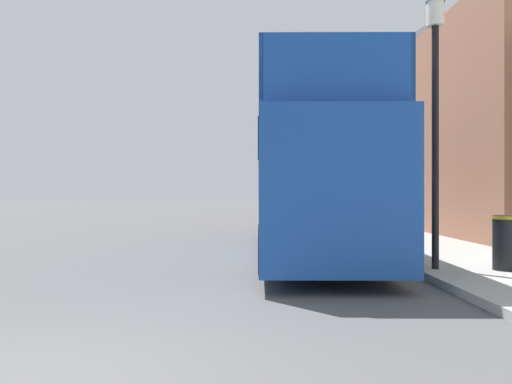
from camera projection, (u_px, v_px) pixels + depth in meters
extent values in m
plane|color=#4C4C4F|center=(207.00, 224.00, 24.82)|extent=(144.00, 144.00, 0.00)
cube|color=#999993|center=(355.00, 227.00, 21.99)|extent=(3.33, 108.00, 0.14)
cube|color=#9E664C|center=(443.00, 148.00, 23.93)|extent=(6.00, 22.62, 7.43)
pyramid|color=#2D2D33|center=(443.00, 42.00, 23.94)|extent=(6.00, 22.62, 2.73)
cube|color=#19479E|center=(308.00, 192.00, 12.47)|extent=(2.79, 10.20, 2.67)
cube|color=white|center=(310.00, 186.00, 11.96)|extent=(2.66, 5.65, 0.45)
cube|color=black|center=(308.00, 158.00, 12.47)|extent=(2.80, 9.39, 0.70)
cube|color=#19479E|center=(308.00, 136.00, 12.47)|extent=(2.77, 9.39, 0.10)
cube|color=#19479E|center=(261.00, 113.00, 12.48)|extent=(0.38, 9.31, 1.06)
cube|color=#19479E|center=(356.00, 113.00, 12.46)|extent=(0.38, 9.31, 1.06)
cube|color=#19479E|center=(337.00, 66.00, 7.85)|extent=(2.46, 0.15, 1.06)
cube|color=#19479E|center=(297.00, 132.00, 16.42)|extent=(2.51, 1.50, 1.06)
cylinder|color=black|center=(263.00, 227.00, 15.62)|extent=(0.31, 0.98, 0.97)
cylinder|color=black|center=(334.00, 227.00, 15.60)|extent=(0.31, 0.98, 0.97)
cylinder|color=black|center=(265.00, 250.00, 9.54)|extent=(0.31, 0.98, 0.97)
cylinder|color=black|center=(381.00, 250.00, 9.52)|extent=(0.31, 0.98, 0.97)
cube|color=navy|center=(297.00, 218.00, 19.61)|extent=(1.93, 4.61, 0.78)
cube|color=black|center=(298.00, 201.00, 19.48)|extent=(1.63, 2.24, 0.51)
cylinder|color=black|center=(276.00, 222.00, 21.03)|extent=(0.23, 0.70, 0.69)
cylinder|color=black|center=(314.00, 222.00, 21.01)|extent=(0.23, 0.70, 0.69)
cylinder|color=black|center=(278.00, 226.00, 18.21)|extent=(0.23, 0.70, 0.69)
cylinder|color=black|center=(322.00, 226.00, 18.19)|extent=(0.23, 0.70, 0.69)
cylinder|color=black|center=(435.00, 147.00, 9.36)|extent=(0.13, 0.13, 4.57)
cylinder|color=silver|center=(435.00, 14.00, 9.37)|extent=(0.32, 0.32, 0.45)
cylinder|color=black|center=(345.00, 182.00, 18.81)|extent=(0.13, 0.13, 3.69)
cylinder|color=silver|center=(345.00, 127.00, 18.81)|extent=(0.32, 0.32, 0.45)
cone|color=black|center=(345.00, 118.00, 18.81)|extent=(0.35, 0.35, 0.22)
cylinder|color=black|center=(505.00, 243.00, 9.22)|extent=(0.44, 0.44, 1.02)
cylinder|color=#B28E1E|center=(505.00, 217.00, 9.22)|extent=(0.48, 0.48, 0.06)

